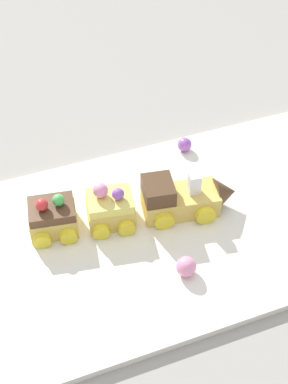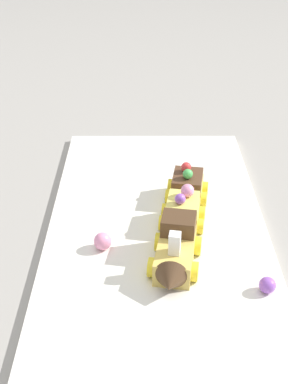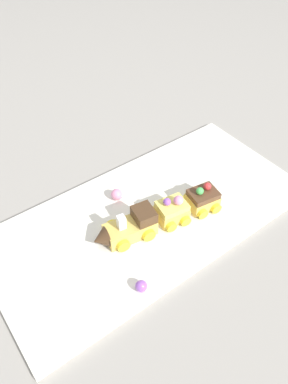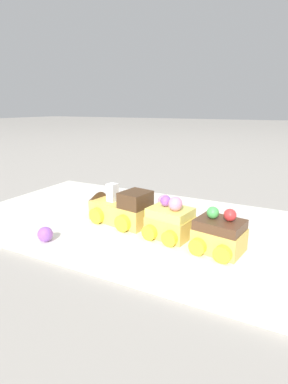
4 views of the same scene
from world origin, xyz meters
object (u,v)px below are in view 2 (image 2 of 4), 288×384
object	(u,v)px
cake_car_lemon	(183,212)
gumball_pink	(103,241)
cake_train_locomotive	(175,254)
cake_car_chocolate	(187,187)
gumball_purple	(267,285)

from	to	relation	value
cake_car_lemon	gumball_pink	xyz separation A→B (m)	(0.06, -0.12, -0.01)
cake_train_locomotive	cake_car_chocolate	size ratio (longest dim) A/B	1.81
cake_car_lemon	cake_car_chocolate	distance (m)	0.08
cake_car_lemon	gumball_pink	world-z (taller)	cake_car_lemon
cake_train_locomotive	gumball_pink	size ratio (longest dim) A/B	5.25
cake_car_lemon	cake_car_chocolate	xyz separation A→B (m)	(-0.08, 0.01, -0.00)
cake_car_lemon	cake_car_chocolate	size ratio (longest dim) A/B	1.00
cake_car_lemon	gumball_purple	distance (m)	0.19
cake_train_locomotive	cake_car_chocolate	world-z (taller)	cake_train_locomotive
cake_car_lemon	gumball_purple	size ratio (longest dim) A/B	3.41
cake_car_chocolate	gumball_pink	distance (m)	0.20
cake_train_locomotive	cake_car_lemon	bearing A→B (deg)	179.91
cake_train_locomotive	gumball_purple	world-z (taller)	cake_train_locomotive
cake_car_chocolate	gumball_purple	xyz separation A→B (m)	(0.24, 0.09, -0.01)
cake_car_chocolate	gumball_pink	size ratio (longest dim) A/B	2.90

